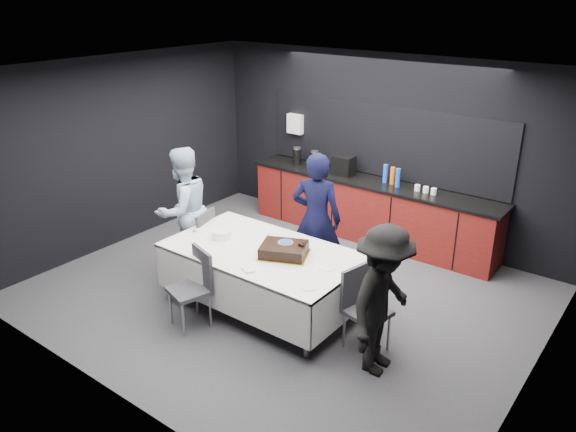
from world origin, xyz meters
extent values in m
plane|color=#3F3F43|center=(0.00, 0.00, 0.00)|extent=(6.00, 6.00, 0.00)
cube|color=white|center=(0.00, 0.00, 2.80)|extent=(6.00, 5.00, 0.04)
cube|color=black|center=(0.00, 2.50, 1.40)|extent=(6.00, 0.04, 2.80)
cube|color=black|center=(0.00, -2.50, 1.40)|extent=(6.00, 0.04, 2.80)
cube|color=black|center=(-3.00, 0.00, 1.40)|extent=(0.04, 5.00, 2.80)
cube|color=black|center=(3.00, 0.00, 1.40)|extent=(0.04, 5.00, 2.80)
cube|color=#58100D|center=(0.00, 2.20, 0.45)|extent=(4.00, 0.60, 0.90)
cube|color=black|center=(0.00, 2.20, 0.92)|extent=(4.10, 0.64, 0.04)
cube|color=black|center=(0.00, 2.48, 1.50)|extent=(4.00, 0.03, 1.10)
cube|color=white|center=(-1.60, 2.43, 1.55)|extent=(0.28, 0.12, 0.32)
cylinder|color=black|center=(-1.40, 2.20, 1.07)|extent=(0.14, 0.14, 0.26)
cylinder|color=black|center=(-1.05, 2.20, 1.07)|extent=(0.14, 0.14, 0.26)
cube|color=black|center=(-0.50, 2.20, 1.09)|extent=(0.32, 0.24, 0.30)
cylinder|color=blue|center=(0.20, 2.25, 1.08)|extent=(0.07, 0.07, 0.28)
cylinder|color=orange|center=(0.32, 2.25, 1.07)|extent=(0.07, 0.07, 0.26)
cylinder|color=blue|center=(0.44, 2.18, 1.08)|extent=(0.07, 0.07, 0.28)
cylinder|color=white|center=(0.75, 2.20, 0.98)|extent=(0.08, 0.08, 0.09)
cylinder|color=white|center=(0.88, 2.20, 0.98)|extent=(0.08, 0.08, 0.09)
cylinder|color=white|center=(1.00, 2.20, 0.98)|extent=(0.08, 0.08, 0.09)
cylinder|color=#99999E|center=(-1.40, 2.20, 1.21)|extent=(0.12, 0.12, 0.03)
cylinder|color=#99999E|center=(-1.05, 2.20, 1.21)|extent=(0.12, 0.12, 0.03)
cylinder|color=#99999E|center=(-1.00, -0.90, 0.38)|extent=(0.06, 0.06, 0.75)
cylinder|color=#99999E|center=(-1.00, 0.10, 0.38)|extent=(0.06, 0.06, 0.75)
cylinder|color=#99999E|center=(1.00, -0.90, 0.38)|extent=(0.06, 0.06, 0.75)
cylinder|color=#99999E|center=(1.00, 0.10, 0.38)|extent=(0.06, 0.06, 0.75)
cube|color=silver|center=(0.00, -0.40, 0.76)|extent=(2.32, 1.32, 0.04)
cube|color=silver|center=(0.00, -1.05, 0.49)|extent=(2.32, 0.02, 0.55)
cube|color=silver|center=(0.00, 0.25, 0.49)|extent=(2.32, 0.02, 0.55)
cube|color=silver|center=(-1.15, -0.40, 0.49)|extent=(0.02, 1.32, 0.55)
cube|color=silver|center=(1.15, -0.40, 0.49)|extent=(0.02, 1.32, 0.55)
cube|color=yellow|center=(0.29, -0.36, 0.79)|extent=(0.69, 0.64, 0.01)
cube|color=black|center=(0.29, -0.36, 0.85)|extent=(0.64, 0.58, 0.11)
cube|color=black|center=(0.29, -0.36, 0.91)|extent=(0.64, 0.58, 0.01)
cylinder|color=orange|center=(0.27, -0.30, 0.92)|extent=(0.18, 0.18, 0.00)
cylinder|color=#1844B9|center=(0.27, -0.30, 0.92)|extent=(0.15, 0.15, 0.01)
sphere|color=black|center=(0.47, -0.24, 0.94)|extent=(0.04, 0.04, 0.04)
sphere|color=black|center=(0.49, -0.28, 0.94)|extent=(0.04, 0.04, 0.04)
sphere|color=black|center=(0.45, -0.28, 0.94)|extent=(0.04, 0.04, 0.04)
cylinder|color=white|center=(-0.62, -0.45, 0.83)|extent=(0.24, 0.24, 0.10)
cylinder|color=white|center=(-0.33, -0.83, 0.78)|extent=(0.19, 0.19, 0.01)
cylinder|color=white|center=(0.85, -0.31, 0.78)|extent=(0.21, 0.21, 0.01)
cylinder|color=white|center=(0.95, -0.80, 0.78)|extent=(0.18, 0.18, 0.01)
cylinder|color=white|center=(-0.07, 0.01, 0.78)|extent=(0.20, 0.20, 0.01)
cube|color=white|center=(0.20, -0.90, 0.79)|extent=(0.19, 0.16, 0.03)
cylinder|color=white|center=(-1.04, -0.51, 0.78)|extent=(0.06, 0.06, 0.00)
cylinder|color=white|center=(-1.04, -0.51, 0.84)|extent=(0.01, 0.01, 0.12)
cylinder|color=white|center=(-1.04, -0.51, 0.95)|extent=(0.05, 0.05, 0.10)
cube|color=#313137|center=(-1.32, -0.25, 0.45)|extent=(0.51, 0.51, 0.05)
cube|color=#313137|center=(-1.13, -0.21, 0.70)|extent=(0.14, 0.42, 0.45)
cylinder|color=#99999E|center=(-1.52, -0.13, 0.22)|extent=(0.03, 0.03, 0.44)
cylinder|color=#99999E|center=(-1.44, -0.46, 0.22)|extent=(0.03, 0.03, 0.44)
cylinder|color=#99999E|center=(-1.19, -0.05, 0.22)|extent=(0.03, 0.03, 0.44)
cylinder|color=#99999E|center=(-1.11, -0.38, 0.22)|extent=(0.03, 0.03, 0.44)
cube|color=#313137|center=(1.43, -0.38, 0.45)|extent=(0.50, 0.50, 0.05)
cube|color=#313137|center=(1.24, -0.34, 0.70)|extent=(0.13, 0.42, 0.45)
cylinder|color=#99999E|center=(1.56, -0.59, 0.22)|extent=(0.03, 0.03, 0.44)
cylinder|color=#99999E|center=(1.63, -0.26, 0.22)|extent=(0.03, 0.03, 0.44)
cylinder|color=#99999E|center=(1.23, -0.51, 0.22)|extent=(0.03, 0.03, 0.44)
cylinder|color=#99999E|center=(1.30, -0.18, 0.22)|extent=(0.03, 0.03, 0.44)
cube|color=#313137|center=(-0.43, -1.21, 0.45)|extent=(0.53, 0.53, 0.05)
cube|color=#313137|center=(-0.37, -1.03, 0.70)|extent=(0.41, 0.16, 0.45)
cylinder|color=#99999E|center=(-0.64, -1.32, 0.22)|extent=(0.03, 0.03, 0.44)
cylinder|color=#99999E|center=(-0.32, -1.43, 0.22)|extent=(0.03, 0.03, 0.44)
cylinder|color=#99999E|center=(-0.54, -1.00, 0.22)|extent=(0.03, 0.03, 0.44)
cylinder|color=#99999E|center=(-0.21, -1.10, 0.22)|extent=(0.03, 0.03, 0.44)
imported|color=black|center=(0.13, 0.54, 0.89)|extent=(0.75, 0.62, 1.78)
imported|color=#A8BDD4|center=(-1.53, -0.23, 0.87)|extent=(0.74, 0.90, 1.74)
imported|color=black|center=(1.71, -0.61, 0.80)|extent=(0.66, 1.07, 1.60)
camera|label=1|loc=(3.85, -5.00, 3.68)|focal=35.00mm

